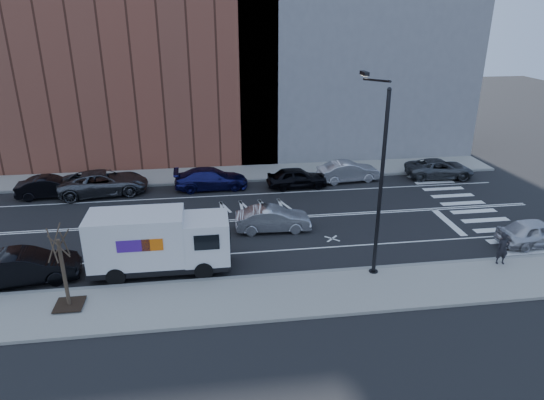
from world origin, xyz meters
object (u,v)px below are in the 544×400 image
object	(u,v)px
fedex_van	(158,241)
pedestrian	(503,249)
near_parked_front	(537,232)
driving_sedan	(273,219)
far_parked_b	(51,187)

from	to	relation	value
fedex_van	pedestrian	distance (m)	17.06
near_parked_front	pedestrian	distance (m)	3.82
driving_sedan	near_parked_front	bearing A→B (deg)	-103.33
far_parked_b	near_parked_front	xyz separation A→B (m)	(28.38, -11.29, 0.01)
pedestrian	fedex_van	bearing A→B (deg)	-179.74
fedex_van	driving_sedan	world-z (taller)	fedex_van
driving_sedan	pedestrian	bearing A→B (deg)	-116.30
fedex_van	far_parked_b	distance (m)	14.01
fedex_van	near_parked_front	bearing A→B (deg)	0.51
far_parked_b	near_parked_front	distance (m)	30.54
far_parked_b	driving_sedan	xyz separation A→B (m)	(14.33, -7.45, -0.01)
fedex_van	pedestrian	xyz separation A→B (m)	(16.95, -1.89, -0.66)
far_parked_b	pedestrian	world-z (taller)	pedestrian
driving_sedan	fedex_van	bearing A→B (deg)	124.27
fedex_van	pedestrian	world-z (taller)	fedex_van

